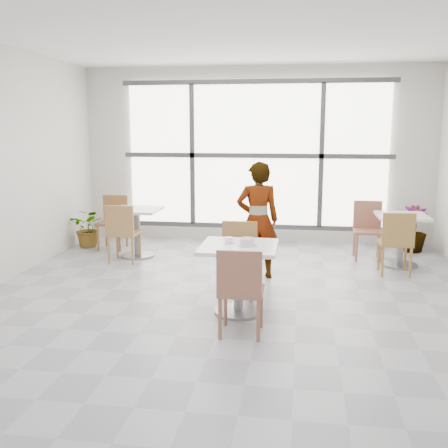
# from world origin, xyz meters

# --- Properties ---
(floor) EXTENTS (7.00, 7.00, 0.00)m
(floor) POSITION_xyz_m (0.00, 0.00, 0.00)
(floor) COLOR #9E9EA5
(floor) RESTS_ON ground
(ceiling) EXTENTS (7.00, 7.00, 0.00)m
(ceiling) POSITION_xyz_m (0.00, 0.00, 3.00)
(ceiling) COLOR white
(ceiling) RESTS_ON ground
(wall_back) EXTENTS (6.00, 0.00, 6.00)m
(wall_back) POSITION_xyz_m (0.00, 3.50, 1.50)
(wall_back) COLOR silver
(wall_back) RESTS_ON ground
(wall_front) EXTENTS (6.00, 0.00, 6.00)m
(wall_front) POSITION_xyz_m (0.00, -3.50, 1.50)
(wall_front) COLOR silver
(wall_front) RESTS_ON ground
(window) EXTENTS (4.60, 0.07, 2.52)m
(window) POSITION_xyz_m (0.00, 3.44, 1.50)
(window) COLOR white
(window) RESTS_ON ground
(main_table) EXTENTS (0.80, 0.80, 0.75)m
(main_table) POSITION_xyz_m (0.14, -0.15, 0.52)
(main_table) COLOR white
(main_table) RESTS_ON ground
(chair_near) EXTENTS (0.42, 0.42, 0.87)m
(chair_near) POSITION_xyz_m (0.23, -0.80, 0.50)
(chair_near) COLOR #9B604C
(chair_near) RESTS_ON ground
(chair_far) EXTENTS (0.42, 0.42, 0.87)m
(chair_far) POSITION_xyz_m (0.06, 0.48, 0.50)
(chair_far) COLOR #9B6F3E
(chair_far) RESTS_ON ground
(oatmeal_bowl) EXTENTS (0.21, 0.21, 0.09)m
(oatmeal_bowl) POSITION_xyz_m (0.23, -0.17, 0.79)
(oatmeal_bowl) COLOR silver
(oatmeal_bowl) RESTS_ON main_table
(coffee_cup) EXTENTS (0.16, 0.13, 0.07)m
(coffee_cup) POSITION_xyz_m (0.02, -0.09, 0.78)
(coffee_cup) COLOR white
(coffee_cup) RESTS_ON main_table
(person) EXTENTS (0.63, 0.48, 1.54)m
(person) POSITION_xyz_m (0.22, 1.24, 0.77)
(person) COLOR black
(person) RESTS_ON ground
(bg_table_left) EXTENTS (0.70, 0.70, 0.75)m
(bg_table_left) POSITION_xyz_m (-1.71, 2.11, 0.49)
(bg_table_left) COLOR white
(bg_table_left) RESTS_ON ground
(bg_table_right) EXTENTS (0.70, 0.70, 0.75)m
(bg_table_right) POSITION_xyz_m (2.21, 2.12, 0.49)
(bg_table_right) COLOR white
(bg_table_right) RESTS_ON ground
(bg_chair_left_near) EXTENTS (0.42, 0.42, 0.87)m
(bg_chair_left_near) POSITION_xyz_m (-1.80, 1.70, 0.50)
(bg_chair_left_near) COLOR #A47844
(bg_chair_left_near) RESTS_ON ground
(bg_chair_left_far) EXTENTS (0.42, 0.42, 0.87)m
(bg_chair_left_far) POSITION_xyz_m (-2.27, 2.62, 0.50)
(bg_chair_left_far) COLOR #925B33
(bg_chair_left_far) RESTS_ON ground
(bg_chair_right_near) EXTENTS (0.42, 0.42, 0.87)m
(bg_chair_right_near) POSITION_xyz_m (2.06, 1.60, 0.50)
(bg_chair_right_near) COLOR #A0783C
(bg_chair_right_near) RESTS_ON ground
(bg_chair_right_far) EXTENTS (0.42, 0.42, 0.87)m
(bg_chair_right_far) POSITION_xyz_m (1.80, 2.53, 0.50)
(bg_chair_right_far) COLOR #A3624F
(bg_chair_right_far) RESTS_ON ground
(plant_left) EXTENTS (0.64, 0.57, 0.64)m
(plant_left) POSITION_xyz_m (-2.70, 2.62, 0.32)
(plant_left) COLOR #4D8A3B
(plant_left) RESTS_ON ground
(plant_right) EXTENTS (0.42, 0.42, 0.74)m
(plant_right) POSITION_xyz_m (2.58, 3.07, 0.37)
(plant_right) COLOR #417733
(plant_right) RESTS_ON ground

